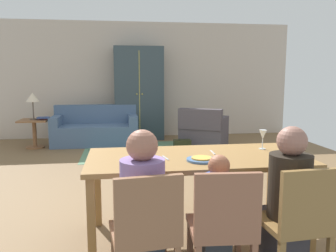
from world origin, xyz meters
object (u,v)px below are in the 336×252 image
(person_woman, at_px, (286,207))
(table_lamp, at_px, (33,98))
(plate_near_man, at_px, (138,160))
(wine_glass, at_px, (263,135))
(couch, at_px, (96,130))
(dining_table, at_px, (197,163))
(dining_chair_child, at_px, (223,224))
(book_upper, at_px, (43,118))
(plate_near_child, at_px, (202,160))
(side_table, at_px, (34,130))
(dining_chair_man, at_px, (146,229))
(book_lower, at_px, (45,119))
(armoire, at_px, (139,93))
(person_man, at_px, (142,215))
(person_child, at_px, (217,222))
(dining_chair_woman, at_px, (299,219))
(handbag, at_px, (182,146))

(person_woman, relative_size, table_lamp, 2.05)
(plate_near_man, bearing_deg, wine_glass, 14.00)
(table_lamp, bearing_deg, couch, 12.19)
(dining_table, bearing_deg, plate_near_man, -167.03)
(dining_chair_child, xyz_separation_m, book_upper, (-2.18, 5.02, 0.13))
(plate_near_child, distance_m, side_table, 5.06)
(couch, bearing_deg, wine_glass, -66.80)
(dining_table, distance_m, book_upper, 4.74)
(plate_near_man, height_order, dining_chair_man, dining_chair_man)
(couch, bearing_deg, dining_chair_man, -82.86)
(table_lamp, xyz_separation_m, book_lower, (0.21, 0.03, -0.41))
(plate_near_man, xyz_separation_m, book_upper, (-1.66, 4.33, -0.15))
(armoire, bearing_deg, plate_near_man, -93.39)
(dining_chair_man, xyz_separation_m, armoire, (0.29, 5.82, 0.56))
(person_man, xyz_separation_m, book_lower, (-1.64, 4.93, 0.08))
(wine_glass, bearing_deg, side_table, 126.81)
(dining_table, relative_size, person_child, 2.05)
(dining_table, xyz_separation_m, side_table, (-2.38, 4.27, -0.31))
(dining_chair_man, relative_size, dining_chair_child, 1.00)
(plate_near_man, bearing_deg, table_lamp, 112.92)
(dining_chair_woman, relative_size, book_upper, 3.95)
(dining_chair_man, relative_size, book_upper, 3.95)
(wine_glass, bearing_deg, dining_table, -165.21)
(book_lower, xyz_separation_m, book_upper, (-0.01, -0.09, 0.03))
(handbag, bearing_deg, book_upper, 162.51)
(person_child, height_order, book_upper, person_child)
(dining_chair_child, height_order, handbag, dining_chair_child)
(dining_chair_woman, xyz_separation_m, side_table, (-2.90, 5.08, -0.11))
(plate_near_child, relative_size, couch, 0.14)
(person_man, distance_m, table_lamp, 5.26)
(plate_near_child, distance_m, dining_chair_man, 0.86)
(plate_near_child, distance_m, book_lower, 4.98)
(dining_chair_man, distance_m, couch, 5.38)
(dining_table, height_order, side_table, dining_table)
(wine_glass, xyz_separation_m, side_table, (-3.06, 4.09, -0.52))
(person_man, bearing_deg, table_lamp, 110.68)
(side_table, bearing_deg, plate_near_man, -67.08)
(dining_table, height_order, plate_near_man, plate_near_man)
(couch, height_order, book_lower, couch)
(dining_chair_man, relative_size, handbag, 2.72)
(wine_glass, relative_size, book_upper, 0.85)
(armoire, xyz_separation_m, book_lower, (-1.95, -0.71, -0.46))
(plate_near_man, xyz_separation_m, dining_chair_child, (0.52, -0.69, -0.28))
(wine_glass, bearing_deg, table_lamp, 126.81)
(side_table, distance_m, handbag, 3.02)
(side_table, bearing_deg, handbag, -17.40)
(dining_chair_man, height_order, person_woman, person_woman)
(plate_near_child, height_order, book_lower, plate_near_child)
(plate_near_child, xyz_separation_m, dining_chair_woman, (0.53, -0.63, -0.28))
(side_table, relative_size, book_lower, 2.64)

